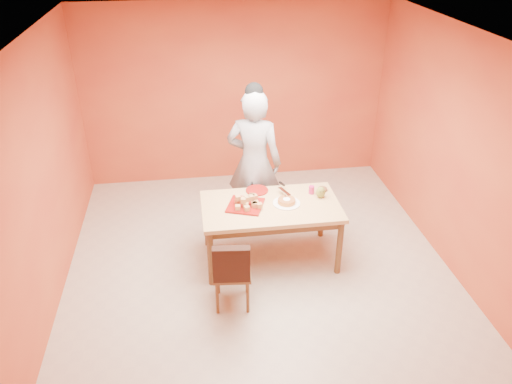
{
  "coord_description": "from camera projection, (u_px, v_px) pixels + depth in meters",
  "views": [
    {
      "loc": [
        -0.71,
        -4.65,
        3.73
      ],
      "look_at": [
        -0.0,
        0.3,
        0.91
      ],
      "focal_mm": 35.0,
      "sensor_mm": 36.0,
      "label": 1
    }
  ],
  "objects": [
    {
      "name": "magenta_glass",
      "position": [
        311.0,
        190.0,
        5.99
      ],
      "size": [
        0.07,
        0.07,
        0.1
      ],
      "primitive_type": "cylinder",
      "rotation": [
        0.0,
        0.0,
        0.09
      ],
      "color": "#BC1C5E",
      "rests_on": "dining_table"
    },
    {
      "name": "egg_ornament",
      "position": [
        321.0,
        192.0,
        5.89
      ],
      "size": [
        0.13,
        0.11,
        0.14
      ],
      "primitive_type": "ellipsoid",
      "rotation": [
        0.0,
        0.0,
        0.2
      ],
      "color": "olive",
      "rests_on": "dining_table"
    },
    {
      "name": "person",
      "position": [
        254.0,
        163.0,
        6.29
      ],
      "size": [
        0.81,
        0.66,
        1.92
      ],
      "primitive_type": "imported",
      "rotation": [
        0.0,
        0.0,
        2.81
      ],
      "color": "#959597",
      "rests_on": "floor"
    },
    {
      "name": "checker_tin",
      "position": [
        322.0,
        189.0,
        6.07
      ],
      "size": [
        0.13,
        0.13,
        0.03
      ],
      "primitive_type": "cylinder",
      "rotation": [
        0.0,
        0.0,
        0.21
      ],
      "color": "#3A1C10",
      "rests_on": "dining_table"
    },
    {
      "name": "red_dinner_plate",
      "position": [
        257.0,
        190.0,
        6.06
      ],
      "size": [
        0.27,
        0.27,
        0.02
      ],
      "primitive_type": "cylinder",
      "rotation": [
        0.0,
        0.0,
        -0.0
      ],
      "color": "maroon",
      "rests_on": "dining_table"
    },
    {
      "name": "wall_right",
      "position": [
        460.0,
        157.0,
        5.54
      ],
      "size": [
        0.0,
        5.0,
        5.0
      ],
      "primitive_type": "plane",
      "rotation": [
        1.57,
        0.0,
        -1.57
      ],
      "color": "#CD5B2F",
      "rests_on": "floor"
    },
    {
      "name": "wall_left",
      "position": [
        38.0,
        184.0,
        4.98
      ],
      "size": [
        0.0,
        5.0,
        5.0
      ],
      "primitive_type": "plane",
      "rotation": [
        1.57,
        0.0,
        1.57
      ],
      "color": "#CD5B2F",
      "rests_on": "floor"
    },
    {
      "name": "sponge_cake",
      "position": [
        287.0,
        201.0,
        5.78
      ],
      "size": [
        0.23,
        0.23,
        0.05
      ],
      "primitive_type": "cylinder",
      "rotation": [
        0.0,
        0.0,
        -0.15
      ],
      "color": "orange",
      "rests_on": "white_cake_plate"
    },
    {
      "name": "dining_chair",
      "position": [
        232.0,
        271.0,
        5.22
      ],
      "size": [
        0.44,
        0.5,
        0.86
      ],
      "rotation": [
        0.0,
        0.0,
        -0.1
      ],
      "color": "brown",
      "rests_on": "floor"
    },
    {
      "name": "cake_server",
      "position": [
        285.0,
        191.0,
        5.92
      ],
      "size": [
        0.13,
        0.23,
        0.01
      ],
      "primitive_type": "cube",
      "rotation": [
        0.0,
        0.0,
        0.38
      ],
      "color": "silver",
      "rests_on": "sponge_cake"
    },
    {
      "name": "pastry_platter",
      "position": [
        245.0,
        205.0,
        5.75
      ],
      "size": [
        0.5,
        0.5,
        0.02
      ],
      "primitive_type": "cube",
      "rotation": [
        0.0,
        0.0,
        -0.35
      ],
      "color": "maroon",
      "rests_on": "dining_table"
    },
    {
      "name": "wall_back",
      "position": [
        235.0,
        94.0,
        7.42
      ],
      "size": [
        4.5,
        0.0,
        4.5
      ],
      "primitive_type": "plane",
      "rotation": [
        1.57,
        0.0,
        0.0
      ],
      "color": "#CD5B2F",
      "rests_on": "floor"
    },
    {
      "name": "floor",
      "position": [
        260.0,
        271.0,
        5.93
      ],
      "size": [
        5.0,
        5.0,
        0.0
      ],
      "primitive_type": "plane",
      "color": "beige",
      "rests_on": "ground"
    },
    {
      "name": "ceiling",
      "position": [
        261.0,
        39.0,
        4.6
      ],
      "size": [
        5.0,
        5.0,
        0.0
      ],
      "primitive_type": "plane",
      "rotation": [
        3.14,
        0.0,
        0.0
      ],
      "color": "silver",
      "rests_on": "wall_back"
    },
    {
      "name": "white_cake_plate",
      "position": [
        287.0,
        203.0,
        5.8
      ],
      "size": [
        0.34,
        0.34,
        0.01
      ],
      "primitive_type": "cylinder",
      "rotation": [
        0.0,
        0.0,
        0.08
      ],
      "color": "white",
      "rests_on": "dining_table"
    },
    {
      "name": "pastry_pile",
      "position": [
        245.0,
        200.0,
        5.71
      ],
      "size": [
        0.35,
        0.35,
        0.11
      ],
      "primitive_type": null,
      "color": "tan",
      "rests_on": "pastry_platter"
    },
    {
      "name": "dining_table",
      "position": [
        271.0,
        212.0,
        5.82
      ],
      "size": [
        1.6,
        0.9,
        0.76
      ],
      "color": "tan",
      "rests_on": "floor"
    }
  ]
}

